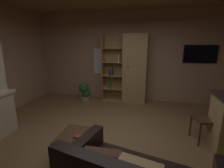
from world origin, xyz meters
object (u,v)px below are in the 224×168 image
at_px(coffee_table, 79,140).
at_px(potted_floor_plant, 85,92).
at_px(bookshelf_cabinet, 132,70).
at_px(table_book_0, 79,137).
at_px(wall_mounted_tv, 200,54).
at_px(dining_chair, 211,115).

distance_m(coffee_table, potted_floor_plant, 2.80).
relative_size(bookshelf_cabinet, table_book_0, 17.70).
xyz_separation_m(potted_floor_plant, wall_mounted_tv, (3.42, 0.55, 1.21)).
xyz_separation_m(dining_chair, wall_mounted_tv, (0.29, 2.13, 1.01)).
distance_m(bookshelf_cabinet, dining_chair, 2.61).
height_order(bookshelf_cabinet, dining_chair, bookshelf_cabinet).
bearing_deg(table_book_0, potted_floor_plant, 109.91).
xyz_separation_m(coffee_table, table_book_0, (0.03, -0.07, 0.11)).
height_order(bookshelf_cabinet, table_book_0, bookshelf_cabinet).
height_order(table_book_0, potted_floor_plant, potted_floor_plant).
bearing_deg(wall_mounted_tv, potted_floor_plant, -170.87).
bearing_deg(dining_chair, bookshelf_cabinet, 131.31).
xyz_separation_m(coffee_table, wall_mounted_tv, (2.48, 3.19, 1.17)).
height_order(table_book_0, dining_chair, dining_chair).
distance_m(coffee_table, dining_chair, 2.44).
bearing_deg(dining_chair, table_book_0, -152.44).
bearing_deg(dining_chair, potted_floor_plant, 153.30).
height_order(coffee_table, dining_chair, dining_chair).
xyz_separation_m(table_book_0, wall_mounted_tv, (2.44, 3.25, 1.07)).
relative_size(table_book_0, wall_mounted_tv, 0.13).
height_order(table_book_0, wall_mounted_tv, wall_mounted_tv).
bearing_deg(wall_mounted_tv, dining_chair, -97.66).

